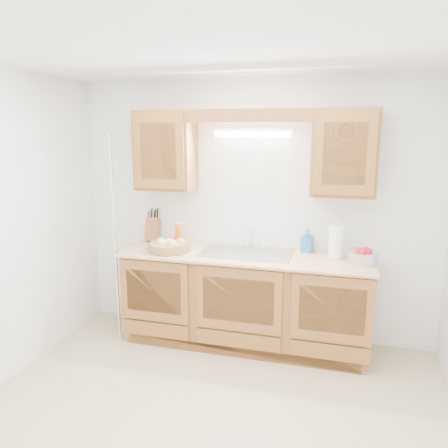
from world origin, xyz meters
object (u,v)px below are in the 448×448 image
(fruit_basket, at_px, (170,245))
(paper_towel, at_px, (336,242))
(knife_block, at_px, (153,229))
(apple_bowl, at_px, (363,256))

(fruit_basket, height_order, paper_towel, paper_towel)
(paper_towel, bearing_deg, knife_block, 175.74)
(apple_bowl, bearing_deg, fruit_basket, -177.22)
(knife_block, xyz_separation_m, paper_towel, (1.83, -0.14, 0.02))
(fruit_basket, relative_size, apple_bowl, 1.58)
(knife_block, distance_m, apple_bowl, 2.08)
(knife_block, bearing_deg, fruit_basket, -51.10)
(fruit_basket, xyz_separation_m, knife_block, (-0.31, 0.32, 0.07))
(knife_block, bearing_deg, paper_towel, -9.95)
(paper_towel, bearing_deg, fruit_basket, -173.22)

